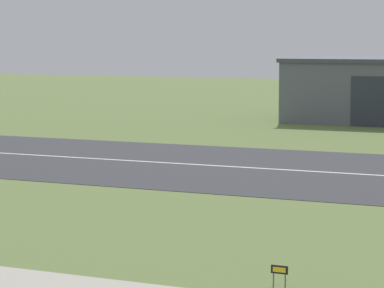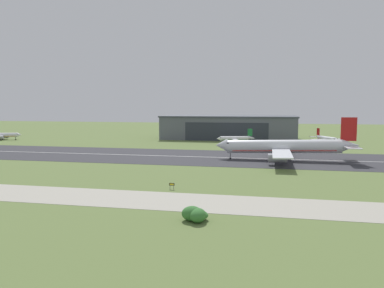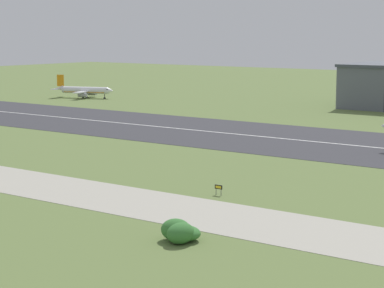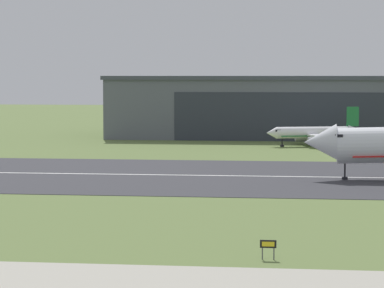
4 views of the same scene
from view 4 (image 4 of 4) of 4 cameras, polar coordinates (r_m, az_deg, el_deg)
name	(u,v)px [view 4 (image 4 of 4)]	position (r m, az deg, el deg)	size (l,w,h in m)	color
ground_plane	(22,232)	(88.52, -10.64, -5.44)	(693.68, 693.68, 0.00)	olive
runway_strip	(122,174)	(136.08, -4.38, -1.92)	(453.68, 46.67, 0.06)	#333338
runway_centreline	(122,174)	(136.08, -4.39, -1.91)	(408.32, 0.70, 0.01)	silver
hangar_building	(285,106)	(219.89, 5.86, 2.39)	(82.93, 34.88, 14.56)	slate
airplane_parked_west	(314,133)	(189.78, 7.66, 0.70)	(20.90, 18.20, 8.18)	white
runway_sign	(268,245)	(74.31, 4.80, -6.36)	(1.34, 0.13, 1.62)	#4C4C51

